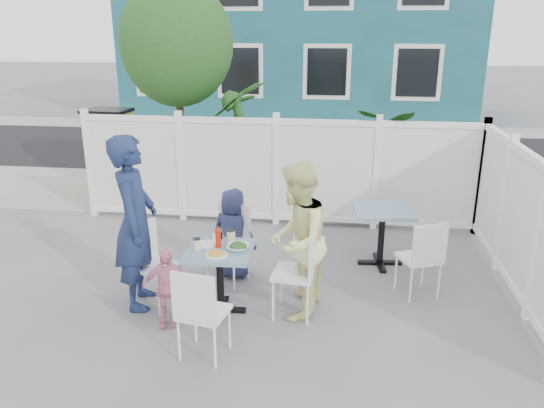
# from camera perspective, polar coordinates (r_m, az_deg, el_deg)

# --- Properties ---
(ground) EXTENTS (80.00, 80.00, 0.00)m
(ground) POSITION_cam_1_polar(r_m,az_deg,el_deg) (5.92, -3.54, -10.16)
(ground) COLOR slate
(near_sidewalk) EXTENTS (24.00, 2.60, 0.01)m
(near_sidewalk) POSITION_cam_1_polar(r_m,az_deg,el_deg) (9.39, 0.92, 0.91)
(near_sidewalk) COLOR gray
(near_sidewalk) RESTS_ON ground
(street) EXTENTS (24.00, 5.00, 0.01)m
(street) POSITION_cam_1_polar(r_m,az_deg,el_deg) (12.95, 2.89, 5.78)
(street) COLOR black
(street) RESTS_ON ground
(far_sidewalk) EXTENTS (24.00, 1.60, 0.01)m
(far_sidewalk) POSITION_cam_1_polar(r_m,az_deg,el_deg) (15.98, 3.86, 8.19)
(far_sidewalk) COLOR gray
(far_sidewalk) RESTS_ON ground
(building) EXTENTS (11.00, 6.00, 6.00)m
(building) POSITION_cam_1_polar(r_m,az_deg,el_deg) (19.15, 3.25, 18.90)
(building) COLOR #194D5D
(building) RESTS_ON ground
(fence_back) EXTENTS (5.86, 0.08, 1.60)m
(fence_back) POSITION_cam_1_polar(r_m,az_deg,el_deg) (7.82, 0.45, 3.27)
(fence_back) COLOR white
(fence_back) RESTS_ON ground
(fence_right) EXTENTS (0.08, 3.66, 1.60)m
(fence_right) POSITION_cam_1_polar(r_m,az_deg,el_deg) (6.35, 25.11, -2.16)
(fence_right) COLOR white
(fence_right) RESTS_ON ground
(tree) EXTENTS (1.80, 1.62, 3.59)m
(tree) POSITION_cam_1_polar(r_m,az_deg,el_deg) (8.80, -10.25, 16.60)
(tree) COLOR #382316
(tree) RESTS_ON ground
(utility_cabinet) EXTENTS (0.79, 0.60, 1.38)m
(utility_cabinet) POSITION_cam_1_polar(r_m,az_deg,el_deg) (10.26, -16.98, 5.58)
(utility_cabinet) COLOR gold
(utility_cabinet) RESTS_ON ground
(potted_shrub_a) EXTENTS (1.23, 1.23, 2.06)m
(potted_shrub_a) POSITION_cam_1_polar(r_m,az_deg,el_deg) (8.55, -3.62, 6.25)
(potted_shrub_a) COLOR #183A15
(potted_shrub_a) RESTS_ON ground
(potted_shrub_b) EXTENTS (1.61, 1.40, 1.75)m
(potted_shrub_b) POSITION_cam_1_polar(r_m,az_deg,el_deg) (8.33, 10.01, 4.56)
(potted_shrub_b) COLOR #183A15
(potted_shrub_b) RESTS_ON ground
(main_table) EXTENTS (0.69, 0.69, 0.70)m
(main_table) POSITION_cam_1_polar(r_m,az_deg,el_deg) (5.46, -5.65, -6.39)
(main_table) COLOR slate
(main_table) RESTS_ON ground
(spare_table) EXTENTS (0.77, 0.77, 0.74)m
(spare_table) POSITION_cam_1_polar(r_m,az_deg,el_deg) (6.64, 11.78, -1.86)
(spare_table) COLOR slate
(spare_table) RESTS_ON ground
(chair_left) EXTENTS (0.53, 0.53, 0.90)m
(chair_left) POSITION_cam_1_polar(r_m,az_deg,el_deg) (5.76, -12.87, -5.64)
(chair_left) COLOR white
(chair_left) RESTS_ON ground
(chair_right) EXTENTS (0.46, 0.47, 0.95)m
(chair_right) POSITION_cam_1_polar(r_m,az_deg,el_deg) (5.37, 3.27, -6.65)
(chair_right) COLOR white
(chair_right) RESTS_ON ground
(chair_back) EXTENTS (0.51, 0.50, 0.90)m
(chair_back) POSITION_cam_1_polar(r_m,az_deg,el_deg) (6.16, -4.47, -3.59)
(chair_back) COLOR white
(chair_back) RESTS_ON ground
(chair_near) EXTENTS (0.47, 0.46, 0.89)m
(chair_near) POSITION_cam_1_polar(r_m,az_deg,el_deg) (4.73, -7.80, -11.03)
(chair_near) COLOR white
(chair_near) RESTS_ON ground
(chair_spare) EXTENTS (0.53, 0.52, 0.89)m
(chair_spare) POSITION_cam_1_polar(r_m,az_deg,el_deg) (5.96, 15.96, -5.17)
(chair_spare) COLOR white
(chair_spare) RESTS_ON ground
(man) EXTENTS (0.57, 0.75, 1.84)m
(man) POSITION_cam_1_polar(r_m,az_deg,el_deg) (5.63, -14.50, -1.97)
(man) COLOR #19254A
(man) RESTS_ON ground
(woman) EXTENTS (0.71, 0.86, 1.61)m
(woman) POSITION_cam_1_polar(r_m,az_deg,el_deg) (5.31, 2.68, -4.00)
(woman) COLOR #E6E74A
(woman) RESTS_ON ground
(boy) EXTENTS (0.58, 0.43, 1.08)m
(boy) POSITION_cam_1_polar(r_m,az_deg,el_deg) (6.23, -4.18, -3.17)
(boy) COLOR #23294E
(boy) RESTS_ON ground
(toddler) EXTENTS (0.51, 0.28, 0.82)m
(toddler) POSITION_cam_1_polar(r_m,az_deg,el_deg) (5.35, -11.27, -8.80)
(toddler) COLOR pink
(toddler) RESTS_ON ground
(plate_main) EXTENTS (0.22, 0.22, 0.01)m
(plate_main) POSITION_cam_1_polar(r_m,az_deg,el_deg) (5.26, -6.01, -5.45)
(plate_main) COLOR white
(plate_main) RESTS_ON main_table
(plate_side) EXTENTS (0.22, 0.22, 0.01)m
(plate_side) POSITION_cam_1_polar(r_m,az_deg,el_deg) (5.52, -7.15, -4.29)
(plate_side) COLOR white
(plate_side) RESTS_ON main_table
(salad_bowl) EXTENTS (0.23, 0.23, 0.06)m
(salad_bowl) POSITION_cam_1_polar(r_m,az_deg,el_deg) (5.35, -3.67, -4.69)
(salad_bowl) COLOR white
(salad_bowl) RESTS_ON main_table
(coffee_cup_a) EXTENTS (0.07, 0.07, 0.11)m
(coffee_cup_a) POSITION_cam_1_polar(r_m,az_deg,el_deg) (5.40, -8.08, -4.33)
(coffee_cup_a) COLOR beige
(coffee_cup_a) RESTS_ON main_table
(coffee_cup_b) EXTENTS (0.09, 0.09, 0.13)m
(coffee_cup_b) POSITION_cam_1_polar(r_m,az_deg,el_deg) (5.53, -4.43, -3.50)
(coffee_cup_b) COLOR beige
(coffee_cup_b) RESTS_ON main_table
(ketchup_bottle) EXTENTS (0.06, 0.06, 0.18)m
(ketchup_bottle) POSITION_cam_1_polar(r_m,az_deg,el_deg) (5.41, -5.82, -3.72)
(ketchup_bottle) COLOR red
(ketchup_bottle) RESTS_ON main_table
(salt_shaker) EXTENTS (0.03, 0.03, 0.07)m
(salt_shaker) POSITION_cam_1_polar(r_m,az_deg,el_deg) (5.62, -6.24, -3.53)
(salt_shaker) COLOR white
(salt_shaker) RESTS_ON main_table
(pepper_shaker) EXTENTS (0.03, 0.03, 0.07)m
(pepper_shaker) POSITION_cam_1_polar(r_m,az_deg,el_deg) (5.64, -5.51, -3.40)
(pepper_shaker) COLOR black
(pepper_shaker) RESTS_ON main_table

